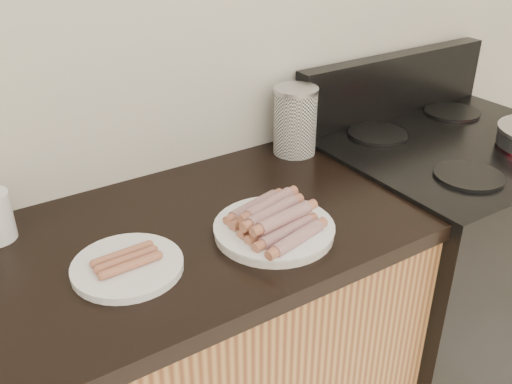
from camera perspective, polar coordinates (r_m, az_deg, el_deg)
wall_back at (r=1.46m, az=-9.27°, el=16.69°), size 4.00×0.04×2.60m
stove at (r=2.02m, az=17.56°, el=-7.08°), size 0.76×0.65×0.91m
stove_panel at (r=1.95m, az=13.60°, el=10.40°), size 0.76×0.06×0.20m
burner_near_left at (r=1.59m, az=20.50°, el=1.53°), size 0.18×0.18×0.01m
burner_far_left at (r=1.79m, az=12.03°, el=5.72°), size 0.18×0.18×0.01m
burner_far_right at (r=2.03m, az=19.00°, el=7.56°), size 0.18×0.18×0.01m
main_plate at (r=1.27m, az=1.81°, el=-3.90°), size 0.30×0.30×0.02m
side_plate at (r=1.19m, az=-12.73°, el=-7.27°), size 0.28×0.28×0.02m
hotdog_pile at (r=1.25m, az=1.84°, el=-2.65°), size 0.14×0.22×0.06m
plain_sausages at (r=1.18m, az=-12.82°, el=-6.58°), size 0.12×0.07×0.02m
canister at (r=1.63m, az=3.94°, el=7.13°), size 0.13×0.13×0.19m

